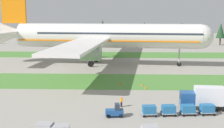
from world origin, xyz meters
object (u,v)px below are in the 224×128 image
cargo_dolly_second (169,109)px  catering_truck (203,97)px  airliner (102,36)px  cargo_dolly_lead (149,110)px  cargo_dolly_fourth (207,109)px  baggage_tug (115,111)px  taxiway_marker_0 (142,84)px  taxiway_marker_1 (146,87)px  ground_crew_marshaller (121,101)px  taxiway_marker_2 (120,83)px  cargo_dolly_third (188,109)px

cargo_dolly_second → catering_truck: (5.82, 3.34, 1.03)m
airliner → cargo_dolly_lead: airliner is taller
cargo_dolly_lead → cargo_dolly_fourth: 8.70m
cargo_dolly_fourth → baggage_tug: bearing=90.0°
catering_truck → cargo_dolly_fourth: bearing=-176.9°
taxiway_marker_0 → taxiway_marker_1: bearing=-76.5°
baggage_tug → ground_crew_marshaller: 4.88m
taxiway_marker_0 → taxiway_marker_1: taxiway_marker_1 is taller
cargo_dolly_lead → cargo_dolly_second: same height
airliner → cargo_dolly_lead: size_ratio=33.01×
cargo_dolly_lead → ground_crew_marshaller: bearing=37.8°
baggage_tug → taxiway_marker_1: (5.67, 17.08, -0.52)m
airliner → taxiway_marker_1: airliner is taller
taxiway_marker_2 → ground_crew_marshaller: bearing=-88.7°
taxiway_marker_0 → taxiway_marker_2: taxiway_marker_2 is taller
airliner → cargo_dolly_second: airliner is taller
baggage_tug → cargo_dolly_second: 7.93m
ground_crew_marshaller → taxiway_marker_2: bearing=-35.7°
catering_truck → taxiway_marker_2: 20.80m
baggage_tug → cargo_dolly_second: size_ratio=1.16×
airliner → taxiway_marker_0: (10.24, -26.07, -8.24)m
baggage_tug → taxiway_marker_2: size_ratio=4.07×
airliner → baggage_tug: size_ratio=28.45×
taxiway_marker_1 → ground_crew_marshaller: bearing=-111.2°
baggage_tug → cargo_dolly_second: baggage_tug is taller
cargo_dolly_third → taxiway_marker_1: size_ratio=4.06×
cargo_dolly_fourth → cargo_dolly_second: bearing=90.0°
cargo_dolly_third → catering_truck: bearing=-50.3°
cargo_dolly_fourth → taxiway_marker_2: cargo_dolly_fourth is taller
catering_truck → taxiway_marker_0: size_ratio=13.86×
cargo_dolly_third → taxiway_marker_1: (-5.09, 15.91, -0.63)m
cargo_dolly_third → ground_crew_marshaller: bearing=63.6°
airliner → baggage_tug: (5.17, -45.63, -7.68)m
airliner → cargo_dolly_third: airliner is taller
cargo_dolly_lead → cargo_dolly_second: 2.90m
cargo_dolly_fourth → taxiway_marker_0: size_ratio=4.58×
ground_crew_marshaller → taxiway_marker_0: size_ratio=3.39×
taxiway_marker_2 → cargo_dolly_second: bearing=-69.3°
catering_truck → airliner: bearing=28.8°
baggage_tug → ground_crew_marshaller: bearing=-16.9°
cargo_dolly_lead → taxiway_marker_0: 19.03m
cargo_dolly_third → taxiway_marker_2: size_ratio=3.51×
baggage_tug → taxiway_marker_0: bearing=-20.7°
airliner → cargo_dolly_third: (15.93, -44.46, -7.58)m
airliner → cargo_dolly_lead: 46.83m
airliner → taxiway_marker_2: bearing=18.0°
airliner → taxiway_marker_1: 31.62m
catering_truck → taxiway_marker_0: catering_truck is taller
airliner → taxiway_marker_2: airliner is taller
catering_truck → taxiway_marker_1: 15.27m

